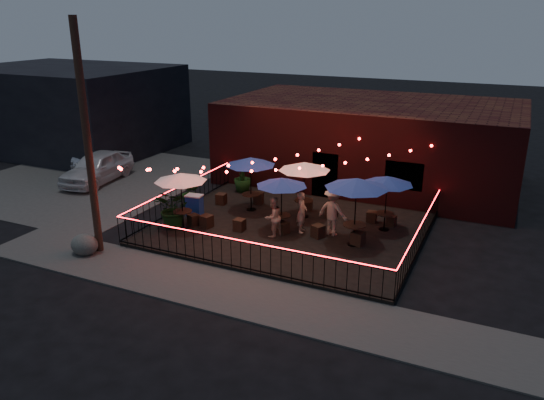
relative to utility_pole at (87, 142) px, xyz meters
The scene contains 39 objects.
ground 7.21m from the utility_pole, 25.71° to the left, with size 110.00×110.00×0.00m, color black.
patio 8.11m from the utility_pole, 40.43° to the left, with size 10.00×8.00×0.15m, color black.
sidewalk 6.74m from the utility_pole, ahead, with size 18.00×2.50×0.05m, color #423F3D.
parking_lot 10.15m from the utility_pole, 135.00° to the left, with size 11.00×12.00×0.02m, color #423F3D.
brick_building 14.27m from the utility_pole, 63.05° to the left, with size 14.00×8.00×4.00m.
background_building 17.19m from the utility_pole, 137.37° to the left, with size 12.00×9.00×5.00m, color black.
utility_pole is the anchor object (origin of this frame).
fence_front 6.38m from the utility_pole, ahead, with size 10.00×0.04×1.04m.
fence_left 5.70m from the utility_pole, 85.03° to the left, with size 0.04×8.00×1.04m.
fence_right 11.85m from the utility_pole, 23.86° to the left, with size 0.04×8.00×1.04m.
festoon_lights 6.32m from the utility_pole, 44.40° to the left, with size 10.02×8.72×1.32m.
cafe_table_0 3.76m from the utility_pole, 59.66° to the left, with size 2.19×2.19×2.21m.
cafe_table_1 6.75m from the utility_pole, 61.06° to the left, with size 2.26×2.26×2.30m.
cafe_table_2 6.94m from the utility_pole, 37.71° to the left, with size 2.16×2.16×2.14m.
cafe_table_3 8.24m from the utility_pole, 47.23° to the left, with size 2.61×2.61×2.31m.
cafe_table_4 9.24m from the utility_pole, 26.51° to the left, with size 2.56×2.56×2.51m.
cafe_table_5 10.78m from the utility_pole, 33.94° to the left, with size 2.10×2.10×2.15m.
bistro_chair_0 5.20m from the utility_pole, 59.57° to the left, with size 0.37×0.37×0.44m, color black.
bistro_chair_1 5.44m from the utility_pole, 52.71° to the left, with size 0.42×0.42×0.49m, color black.
bistro_chair_2 7.04m from the utility_pole, 74.28° to the left, with size 0.40×0.40×0.47m, color black.
bistro_chair_3 8.11m from the utility_pole, 64.98° to the left, with size 0.42×0.42×0.50m, color black.
bistro_chair_4 6.30m from the utility_pole, 42.55° to the left, with size 0.39×0.39×0.46m, color black.
bistro_chair_5 7.61m from the utility_pole, 35.88° to the left, with size 0.38×0.38×0.45m, color black.
bistro_chair_6 9.34m from the utility_pole, 51.74° to the left, with size 0.39×0.39×0.46m, color black.
bistro_chair_7 9.79m from the utility_pole, 44.15° to the left, with size 0.42×0.42×0.50m, color black.
bistro_chair_8 8.71m from the utility_pole, 31.59° to the left, with size 0.41×0.41×0.48m, color black.
bistro_chair_9 9.93m from the utility_pole, 26.31° to the left, with size 0.43×0.43×0.50m, color black.
bistro_chair_10 11.06m from the utility_pole, 38.65° to the left, with size 0.37×0.37×0.44m, color black.
bistro_chair_11 11.63m from the utility_pole, 35.76° to the left, with size 0.35×0.35×0.41m, color black.
patron_a 8.03m from the utility_pole, 36.22° to the left, with size 0.58×0.38×1.59m, color #CDB28D.
patron_b 6.99m from the utility_pole, 34.20° to the left, with size 0.75×0.58×1.54m, color tan.
patron_c 9.00m from the utility_pole, 32.89° to the left, with size 1.21×0.69×1.87m, color tan.
potted_shrub_a 4.32m from the utility_pole, 63.28° to the left, with size 1.39×1.21×1.55m, color #193F11.
potted_shrub_b 5.67m from the utility_pole, 80.30° to the left, with size 0.82×0.66×1.49m, color #0C360C.
potted_shrub_c 8.53m from the utility_pole, 77.98° to the left, with size 0.84×0.84×1.49m, color #18370D.
cooler 5.53m from the utility_pole, 72.04° to the left, with size 0.72×0.55×0.89m.
boulder 3.67m from the utility_pole, 122.46° to the right, with size 0.95×0.80×0.74m, color #474641.
car_white 9.30m from the utility_pole, 132.46° to the left, with size 1.81×4.50×1.53m, color white.
car_silver 12.57m from the utility_pole, 131.86° to the left, with size 1.51×4.34×1.43m, color #9A9BA2.
Camera 1 is at (7.49, -15.67, 8.01)m, focal length 35.00 mm.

